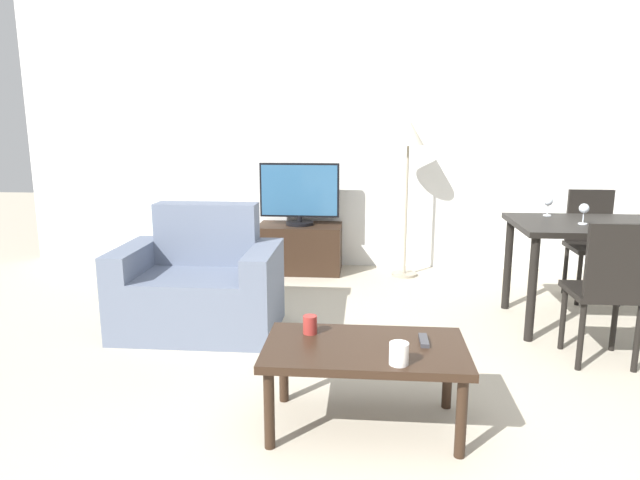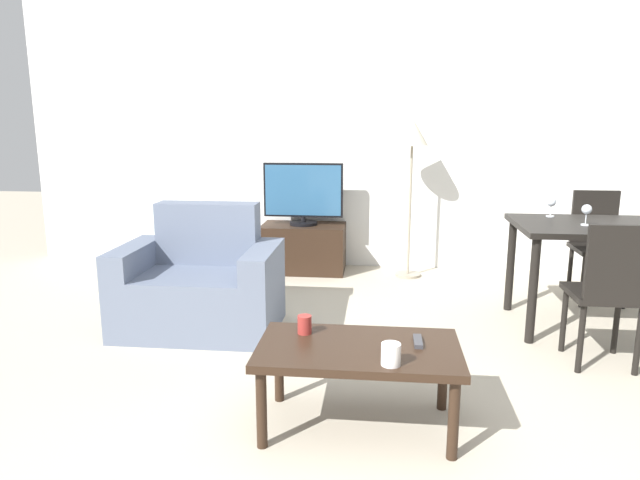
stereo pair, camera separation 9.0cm
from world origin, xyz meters
TOP-DOWN VIEW (x-y plane):
  - wall_back at (0.00, 3.66)m, footprint 7.09×0.06m
  - armchair at (-1.20, 1.72)m, footprint 1.11×0.74m
  - tv_stand at (-0.68, 3.36)m, footprint 0.81×0.46m
  - tv at (-0.68, 3.36)m, footprint 0.77×0.27m
  - coffee_table at (-0.02, 0.48)m, footprint 0.97×0.56m
  - dining_table at (1.64, 2.03)m, footprint 1.22×0.80m
  - dining_chair_near at (1.43, 1.32)m, footprint 0.40×0.40m
  - dining_chair_far at (1.85, 2.74)m, footprint 0.40×0.40m
  - floor_lamp at (0.34, 3.28)m, footprint 0.29×0.29m
  - remote_primary at (0.26, 0.54)m, footprint 0.04×0.15m
  - cup_white_near at (-0.30, 0.62)m, footprint 0.07×0.07m
  - cup_colored_far at (0.13, 0.28)m, footprint 0.09×0.09m
  - wine_glass_left at (1.48, 1.96)m, footprint 0.07×0.07m
  - wine_glass_center at (1.34, 2.30)m, footprint 0.07×0.07m

SIDE VIEW (x-z plane):
  - tv_stand at x=-0.68m, z-range 0.00..0.47m
  - armchair at x=-1.20m, z-range -0.13..0.75m
  - coffee_table at x=-0.02m, z-range 0.16..0.58m
  - remote_primary at x=0.26m, z-range 0.42..0.44m
  - cup_white_near at x=-0.30m, z-range 0.42..0.52m
  - cup_colored_far at x=0.13m, z-range 0.42..0.52m
  - dining_chair_near at x=1.43m, z-range 0.06..0.96m
  - dining_chair_far at x=1.85m, z-range 0.06..0.96m
  - dining_table at x=1.64m, z-range 0.28..1.05m
  - tv at x=-0.68m, z-range 0.47..1.07m
  - wine_glass_left at x=1.48m, z-range 0.79..0.94m
  - wine_glass_center at x=1.34m, z-range 0.79..0.94m
  - floor_lamp at x=0.34m, z-range 0.52..2.01m
  - wall_back at x=0.00m, z-range 0.00..2.70m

